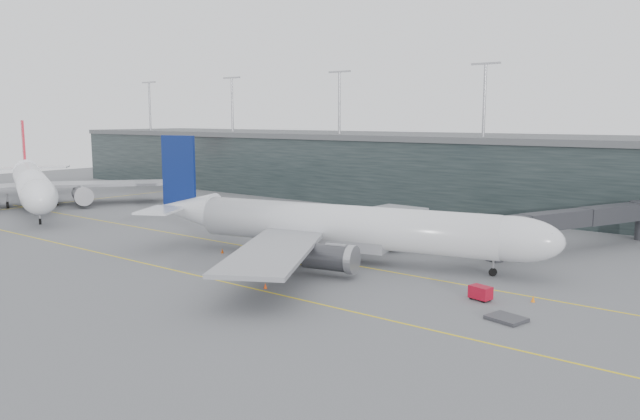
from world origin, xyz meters
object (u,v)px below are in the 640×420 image
Objects in this scene: main_aircraft at (340,226)px; second_aircraft at (32,184)px; gse_cart at (480,292)px; jet_bridge at (550,218)px.

second_aircraft is (-79.13, -1.07, 0.54)m from main_aircraft.
gse_cart is (22.45, -5.88, -3.73)m from main_aircraft.
main_aircraft is at bearing 177.66° from gse_cart.
jet_bridge is at bearing 107.97° from gse_cart.
jet_bridge is (19.42, 24.86, -0.05)m from main_aircraft.
second_aircraft is at bearing -170.38° from gse_cart.
main_aircraft is 23.46× the size of gse_cart.
main_aircraft is 1.34× the size of jet_bridge.
second_aircraft reaches higher than gse_cart.
main_aircraft is at bearing -104.81° from jet_bridge.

